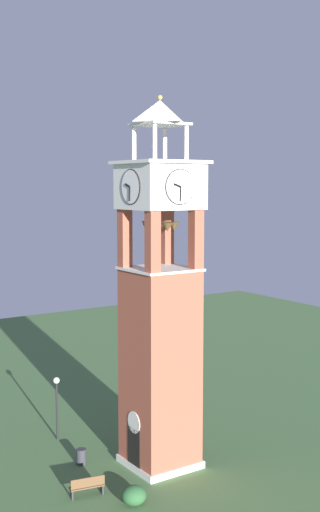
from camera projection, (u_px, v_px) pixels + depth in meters
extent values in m
plane|color=#476B3D|center=(160.00, 464.00, 33.64)|extent=(80.00, 80.00, 0.00)
cube|color=#9E4C38|center=(160.00, 369.00, 33.10)|extent=(3.10, 3.10, 10.06)
cube|color=silver|center=(160.00, 461.00, 33.62)|extent=(3.30, 3.30, 0.35)
cube|color=black|center=(134.00, 450.00, 32.65)|extent=(1.10, 0.04, 2.20)
cylinder|color=silver|center=(134.00, 422.00, 32.50)|extent=(1.10, 0.04, 1.10)
cube|color=#9E4C38|center=(125.00, 239.00, 32.73)|extent=(0.56, 0.56, 3.01)
cube|color=#9E4C38|center=(153.00, 243.00, 30.64)|extent=(0.56, 0.56, 3.01)
cube|color=#9E4C38|center=(167.00, 237.00, 34.14)|extent=(0.56, 0.56, 3.01)
cube|color=#9E4C38|center=(196.00, 240.00, 32.05)|extent=(0.56, 0.56, 3.01)
cube|color=silver|center=(160.00, 269.00, 32.55)|extent=(3.26, 3.26, 0.12)
cone|color=brown|center=(167.00, 227.00, 31.72)|extent=(0.59, 0.59, 0.43)
cone|color=brown|center=(174.00, 226.00, 32.28)|extent=(0.57, 0.57, 0.41)
cone|color=brown|center=(165.00, 225.00, 32.96)|extent=(0.47, 0.47, 0.41)
cone|color=brown|center=(151.00, 226.00, 32.83)|extent=(0.36, 0.36, 0.44)
cone|color=brown|center=(146.00, 226.00, 32.33)|extent=(0.41, 0.41, 0.52)
cone|color=brown|center=(153.00, 227.00, 31.72)|extent=(0.55, 0.55, 0.48)
cube|color=silver|center=(160.00, 187.00, 32.11)|extent=(3.34, 3.34, 2.20)
cylinder|color=white|center=(131.00, 187.00, 31.17)|extent=(1.68, 0.05, 1.68)
torus|color=black|center=(131.00, 187.00, 31.17)|extent=(1.70, 0.06, 1.70)
cube|color=black|center=(127.00, 185.00, 31.30)|extent=(0.43, 0.03, 0.22)
cube|color=black|center=(129.00, 194.00, 31.19)|extent=(0.09, 0.03, 0.67)
cylinder|color=white|center=(188.00, 187.00, 33.05)|extent=(1.68, 0.05, 1.68)
torus|color=black|center=(188.00, 187.00, 33.05)|extent=(1.70, 0.06, 1.70)
cube|color=black|center=(186.00, 185.00, 33.24)|extent=(0.43, 0.03, 0.22)
cube|color=black|center=(188.00, 193.00, 33.13)|extent=(0.09, 0.03, 0.67)
cylinder|color=white|center=(142.00, 187.00, 33.50)|extent=(0.05, 1.68, 1.68)
torus|color=black|center=(142.00, 187.00, 33.50)|extent=(0.06, 1.70, 1.70)
cube|color=black|center=(138.00, 185.00, 33.43)|extent=(0.03, 0.43, 0.22)
cube|color=black|center=(141.00, 193.00, 33.58)|extent=(0.03, 0.09, 0.67)
cylinder|color=white|center=(180.00, 187.00, 30.72)|extent=(0.05, 1.68, 1.68)
torus|color=black|center=(180.00, 187.00, 30.72)|extent=(0.06, 1.70, 1.70)
cube|color=black|center=(177.00, 185.00, 30.55)|extent=(0.03, 0.43, 0.22)
cube|color=black|center=(181.00, 194.00, 30.70)|extent=(0.03, 0.09, 0.67)
cube|color=silver|center=(160.00, 162.00, 31.98)|extent=(3.70, 3.70, 0.16)
cylinder|color=silver|center=(134.00, 144.00, 32.13)|extent=(0.22, 0.22, 1.68)
cylinder|color=silver|center=(155.00, 142.00, 30.62)|extent=(0.22, 0.22, 1.68)
cylinder|color=silver|center=(165.00, 145.00, 33.15)|extent=(0.22, 0.22, 1.68)
cylinder|color=silver|center=(186.00, 143.00, 31.64)|extent=(0.22, 0.22, 1.68)
cube|color=silver|center=(160.00, 124.00, 31.79)|extent=(2.27, 2.27, 0.12)
pyramid|color=silver|center=(160.00, 112.00, 31.72)|extent=(2.27, 2.27, 1.10)
sphere|color=#B79338|center=(160.00, 98.00, 31.65)|extent=(0.24, 0.24, 0.24)
cube|color=brown|center=(87.00, 486.00, 30.19)|extent=(0.75, 1.66, 0.06)
cube|color=brown|center=(88.00, 482.00, 29.99)|extent=(0.37, 1.58, 0.44)
cube|color=#2D2D33|center=(72.00, 494.00, 29.95)|extent=(0.40, 0.16, 0.42)
cube|color=#2D2D33|center=(102.00, 489.00, 30.49)|extent=(0.40, 0.16, 0.42)
cylinder|color=black|center=(57.00, 411.00, 36.81)|extent=(0.12, 0.12, 3.21)
sphere|color=silver|center=(56.00, 380.00, 36.62)|extent=(0.36, 0.36, 0.36)
cylinder|color=#2D2D33|center=(81.00, 457.00, 33.63)|extent=(0.52, 0.52, 0.80)
ellipsoid|color=#28562D|center=(134.00, 495.00, 29.35)|extent=(1.13, 1.13, 0.87)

